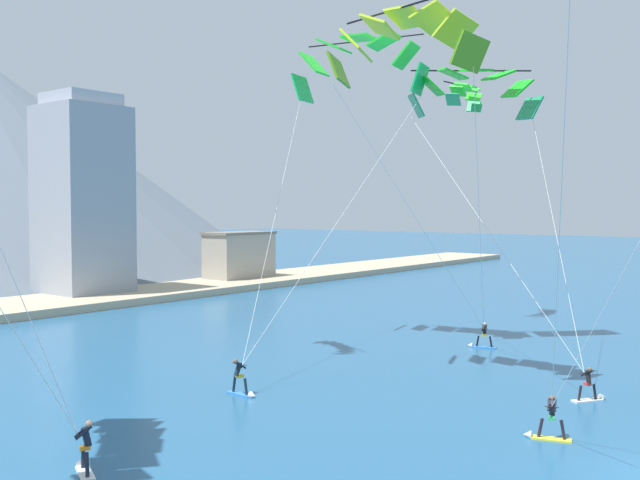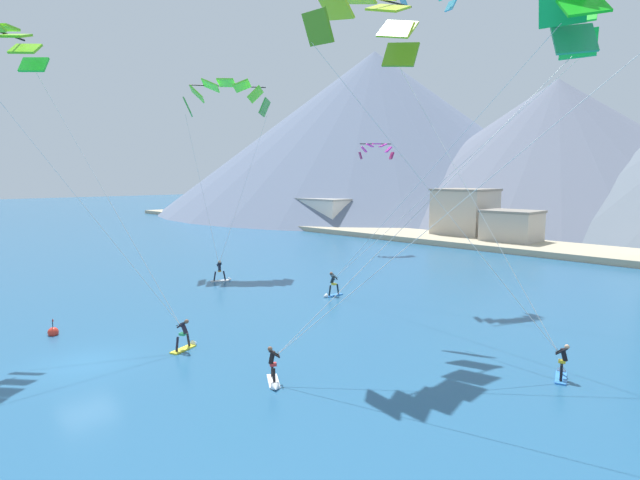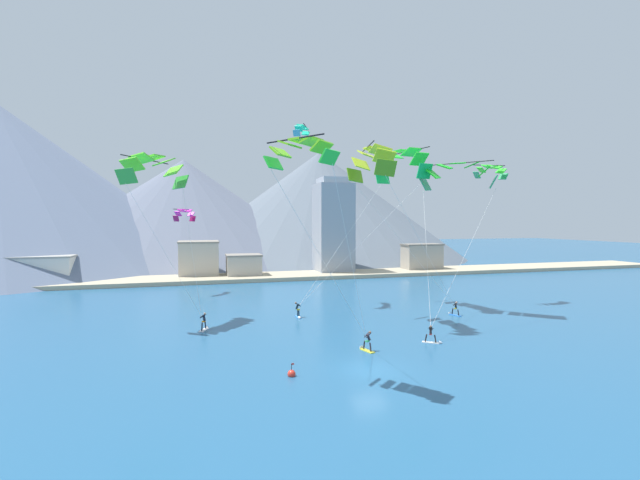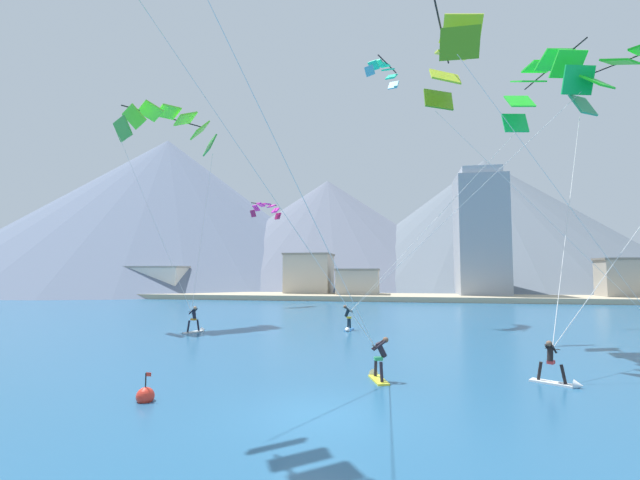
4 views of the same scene
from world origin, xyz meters
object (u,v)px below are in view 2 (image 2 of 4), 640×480
Objects in this scene: kitesurfer_far_left at (562,367)px; kitesurfer_far_right at (273,374)px; parafoil_kite_near_lead at (226,94)px; parafoil_kite_far_left at (369,18)px; parafoil_kite_distant_high_outer at (376,149)px; race_marker_buoy at (53,332)px; parafoil_kite_mid_center at (1,41)px; kitesurfer_near_lead at (222,274)px; kitesurfer_near_trail at (331,288)px; kitesurfer_mid_center at (186,339)px.

kitesurfer_far_right is (-8.17, -9.33, 0.01)m from kitesurfer_far_left.
parafoil_kite_far_left is at bearing -14.99° from parafoil_kite_near_lead.
parafoil_kite_near_lead is (-32.06, 5.02, 15.66)m from kitesurfer_far_left.
race_marker_buoy is at bearing -78.12° from parafoil_kite_distant_high_outer.
parafoil_kite_mid_center is (-13.24, -5.87, 14.66)m from kitesurfer_far_right.
parafoil_kite_mid_center is (5.85, -16.08, 14.52)m from kitesurfer_near_lead.
parafoil_kite_far_left is at bearing -32.44° from kitesurfer_near_trail.
kitesurfer_mid_center is 0.11× the size of parafoil_kite_near_lead.
parafoil_kite_near_lead is 19.47m from parafoil_kite_distant_high_outer.
parafoil_kite_distant_high_outer is at bearing 141.17° from kitesurfer_far_left.
race_marker_buoy is at bearing -131.26° from parafoil_kite_far_left.
parafoil_kite_far_left is 16.73× the size of race_marker_buoy.
kitesurfer_near_trail reaches higher than race_marker_buoy.
parafoil_kite_distant_high_outer is at bearing 101.89° from parafoil_kite_mid_center.
parafoil_kite_far_left is (-2.22, 8.55, 16.46)m from kitesurfer_far_right.
kitesurfer_far_left is 1.07× the size of kitesurfer_far_right.
parafoil_kite_near_lead is at bearing 149.01° from kitesurfer_far_right.
kitesurfer_near_trail is 15.78m from kitesurfer_far_right.
kitesurfer_far_right is 20.60m from parafoil_kite_mid_center.
parafoil_kite_mid_center reaches higher than parafoil_kite_distant_high_outer.
kitesurfer_near_trail is at bearing 101.24° from kitesurfer_mid_center.
kitesurfer_far_left is 0.10× the size of parafoil_kite_far_left.
kitesurfer_mid_center is (12.64, -10.55, -0.08)m from kitesurfer_near_lead.
parafoil_kite_distant_high_outer reaches higher than kitesurfer_far_left.
parafoil_kite_far_left reaches higher than kitesurfer_far_left.
kitesurfer_far_left is 25.70m from race_marker_buoy.
parafoil_kite_far_left is at bearing 104.55° from kitesurfer_far_right.
parafoil_kite_distant_high_outer is at bearing 101.88° from race_marker_buoy.
kitesurfer_near_trail is 0.11× the size of parafoil_kite_near_lead.
kitesurfer_far_left is at bearing 48.79° from kitesurfer_far_right.
kitesurfer_mid_center is at bearing -146.53° from kitesurfer_far_left.
parafoil_kite_mid_center is (-6.79, -5.53, 14.60)m from kitesurfer_mid_center.
parafoil_kite_distant_high_outer is (-19.25, 24.64, -5.11)m from parafoil_kite_far_left.
kitesurfer_near_trail is at bearing -58.58° from parafoil_kite_distant_high_outer.
kitesurfer_near_lead is at bearing -40.73° from parafoil_kite_near_lead.
parafoil_kite_distant_high_outer reaches higher than race_marker_buoy.
kitesurfer_far_right is (19.09, -10.22, -0.14)m from kitesurfer_near_lead.
parafoil_kite_near_lead is 15.68× the size of race_marker_buoy.
kitesurfer_near_lead is at bearing -164.95° from kitesurfer_near_trail.
kitesurfer_near_trail is 1.76× the size of race_marker_buoy.
kitesurfer_mid_center is (2.63, -13.24, -0.07)m from kitesurfer_near_trail.
kitesurfer_far_right is at bearing 17.91° from race_marker_buoy.
kitesurfer_mid_center reaches higher than kitesurfer_far_left.
kitesurfer_mid_center reaches higher than kitesurfer_far_right.
parafoil_kite_far_left reaches higher than kitesurfer_mid_center.
parafoil_kite_near_lead reaches higher than kitesurfer_near_lead.
kitesurfer_near_lead is 1.80× the size of race_marker_buoy.
kitesurfer_mid_center reaches higher than race_marker_buoy.
parafoil_kite_near_lead is at bearing 117.77° from parafoil_kite_mid_center.
parafoil_kite_distant_high_outer is (-12.38, 20.28, 11.22)m from kitesurfer_near_trail.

